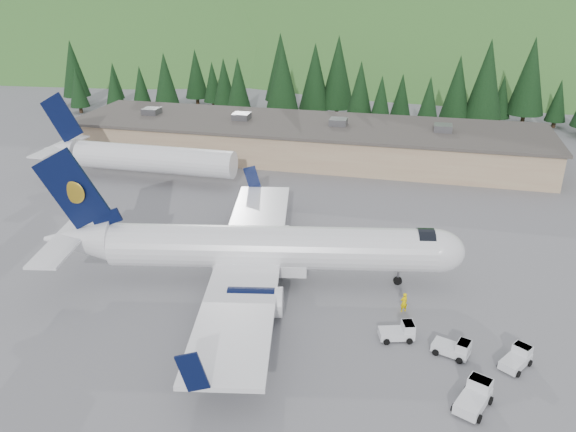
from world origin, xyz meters
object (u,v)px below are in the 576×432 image
at_px(terminal_building, 305,139).
at_px(baggage_tug_a, 400,332).
at_px(baggage_tug_c, 475,396).
at_px(baggage_tug_d, 517,358).
at_px(airliner, 260,249).
at_px(baggage_tug_b, 454,348).
at_px(second_airliner, 134,157).
at_px(ramp_worker, 404,302).

bearing_deg(terminal_building, baggage_tug_a, -69.25).
distance_m(baggage_tug_c, baggage_tug_d, 5.90).
height_order(airliner, terminal_building, airliner).
relative_size(baggage_tug_b, terminal_building, 0.04).
bearing_deg(baggage_tug_b, second_airliner, 163.50).
distance_m(baggage_tug_c, terminal_building, 54.89).
bearing_deg(baggage_tug_b, terminal_building, 133.86).
height_order(baggage_tug_b, ramp_worker, ramp_worker).
height_order(baggage_tug_b, baggage_tug_c, baggage_tug_c).
bearing_deg(baggage_tug_c, baggage_tug_b, 36.41).
bearing_deg(second_airliner, baggage_tug_a, -37.50).
bearing_deg(airliner, baggage_tug_d, -29.66).
bearing_deg(baggage_tug_a, baggage_tug_b, -32.48).
distance_m(second_airliner, baggage_tug_d, 53.80).
height_order(airliner, second_airliner, airliner).
xyz_separation_m(airliner, ramp_worker, (12.91, -1.98, -2.45)).
distance_m(baggage_tug_b, terminal_building, 49.83).
relative_size(airliner, baggage_tug_a, 12.95).
xyz_separation_m(airliner, terminal_building, (-3.93, 38.21, -0.70)).
distance_m(baggage_tug_a, baggage_tug_d, 8.46).
bearing_deg(second_airliner, airliner, -42.97).
height_order(airliner, baggage_tug_c, airliner).
bearing_deg(second_airliner, baggage_tug_c, -39.41).
height_order(baggage_tug_c, terminal_building, terminal_building).
bearing_deg(terminal_building, baggage_tug_b, -65.39).
xyz_separation_m(baggage_tug_c, ramp_worker, (-5.01, 10.13, 0.14)).
xyz_separation_m(second_airliner, baggage_tug_d, (44.99, -29.38, -2.70)).
relative_size(second_airliner, terminal_building, 0.39).
bearing_deg(baggage_tug_c, ramp_worker, 50.29).
height_order(baggage_tug_a, baggage_tug_b, baggage_tug_a).
height_order(airliner, ramp_worker, airliner).
height_order(second_airliner, baggage_tug_b, second_airliner).
xyz_separation_m(second_airliner, baggage_tug_a, (36.63, -28.11, -2.69)).
bearing_deg(baggage_tug_c, airliner, 79.91).
xyz_separation_m(baggage_tug_a, ramp_worker, (0.12, 3.92, 0.25)).
distance_m(baggage_tug_c, ramp_worker, 11.31).
bearing_deg(terminal_building, baggage_tug_d, -61.08).
bearing_deg(second_airliner, terminal_building, 38.78).
height_order(baggage_tug_d, ramp_worker, ramp_worker).
distance_m(second_airliner, baggage_tug_a, 46.25).
distance_m(airliner, terminal_building, 38.42).
height_order(second_airliner, baggage_tug_c, second_airliner).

